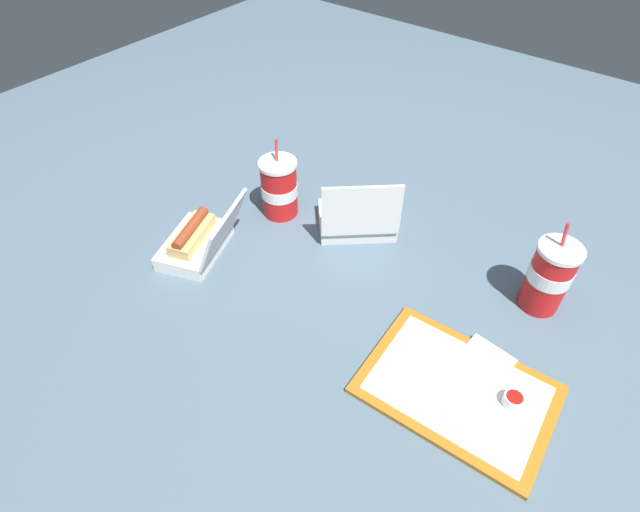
{
  "coord_description": "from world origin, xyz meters",
  "views": [
    {
      "loc": [
        -0.49,
        0.67,
        0.9
      ],
      "look_at": [
        0.05,
        -0.01,
        0.05
      ],
      "focal_mm": 28.0,
      "sensor_mm": 36.0,
      "label": 1
    }
  ],
  "objects_px": {
    "food_tray": "(457,389)",
    "ketchup_cup": "(513,400)",
    "plastic_fork": "(467,430)",
    "soda_cup_front": "(279,188)",
    "clamshell_hotdog_corner": "(197,241)",
    "soda_cup_back": "(549,276)",
    "clamshell_sandwich_center": "(357,215)"
  },
  "relations": [
    {
      "from": "food_tray",
      "to": "ketchup_cup",
      "type": "xyz_separation_m",
      "value": [
        -0.1,
        -0.03,
        0.02
      ]
    },
    {
      "from": "plastic_fork",
      "to": "soda_cup_front",
      "type": "xyz_separation_m",
      "value": [
        0.71,
        -0.28,
        0.07
      ]
    },
    {
      "from": "plastic_fork",
      "to": "clamshell_hotdog_corner",
      "type": "distance_m",
      "value": 0.77
    },
    {
      "from": "ketchup_cup",
      "to": "clamshell_hotdog_corner",
      "type": "xyz_separation_m",
      "value": [
        0.81,
        0.08,
        0.01
      ]
    },
    {
      "from": "soda_cup_front",
      "to": "soda_cup_back",
      "type": "xyz_separation_m",
      "value": [
        -0.7,
        -0.12,
        0.01
      ]
    },
    {
      "from": "food_tray",
      "to": "plastic_fork",
      "type": "relative_size",
      "value": 3.5
    },
    {
      "from": "food_tray",
      "to": "soda_cup_front",
      "type": "bearing_deg",
      "value": -17.74
    },
    {
      "from": "soda_cup_back",
      "to": "soda_cup_front",
      "type": "bearing_deg",
      "value": 9.49
    },
    {
      "from": "plastic_fork",
      "to": "soda_cup_back",
      "type": "bearing_deg",
      "value": -80.09
    },
    {
      "from": "plastic_fork",
      "to": "clamshell_sandwich_center",
      "type": "xyz_separation_m",
      "value": [
        0.5,
        -0.36,
        0.03
      ]
    },
    {
      "from": "food_tray",
      "to": "clamshell_hotdog_corner",
      "type": "xyz_separation_m",
      "value": [
        0.71,
        0.04,
        0.03
      ]
    },
    {
      "from": "clamshell_hotdog_corner",
      "to": "soda_cup_back",
      "type": "bearing_deg",
      "value": -153.87
    },
    {
      "from": "ketchup_cup",
      "to": "soda_cup_back",
      "type": "xyz_separation_m",
      "value": [
        0.06,
        -0.29,
        0.07
      ]
    },
    {
      "from": "food_tray",
      "to": "ketchup_cup",
      "type": "relative_size",
      "value": 9.62
    },
    {
      "from": "food_tray",
      "to": "clamshell_hotdog_corner",
      "type": "height_order",
      "value": "clamshell_hotdog_corner"
    },
    {
      "from": "food_tray",
      "to": "plastic_fork",
      "type": "distance_m",
      "value": 0.09
    },
    {
      "from": "ketchup_cup",
      "to": "clamshell_sandwich_center",
      "type": "relative_size",
      "value": 0.16
    },
    {
      "from": "soda_cup_back",
      "to": "clamshell_sandwich_center",
      "type": "bearing_deg",
      "value": 4.83
    },
    {
      "from": "ketchup_cup",
      "to": "soda_cup_front",
      "type": "relative_size",
      "value": 0.18
    },
    {
      "from": "clamshell_hotdog_corner",
      "to": "ketchup_cup",
      "type": "bearing_deg",
      "value": -174.56
    },
    {
      "from": "food_tray",
      "to": "plastic_fork",
      "type": "height_order",
      "value": "plastic_fork"
    },
    {
      "from": "plastic_fork",
      "to": "ketchup_cup",
      "type": "bearing_deg",
      "value": -104.57
    },
    {
      "from": "clamshell_hotdog_corner",
      "to": "soda_cup_back",
      "type": "distance_m",
      "value": 0.84
    },
    {
      "from": "clamshell_sandwich_center",
      "to": "soda_cup_front",
      "type": "distance_m",
      "value": 0.22
    },
    {
      "from": "clamshell_hotdog_corner",
      "to": "soda_cup_front",
      "type": "bearing_deg",
      "value": -102.72
    },
    {
      "from": "plastic_fork",
      "to": "clamshell_sandwich_center",
      "type": "bearing_deg",
      "value": -27.46
    },
    {
      "from": "soda_cup_front",
      "to": "clamshell_sandwich_center",
      "type": "bearing_deg",
      "value": -160.15
    },
    {
      "from": "plastic_fork",
      "to": "clamshell_hotdog_corner",
      "type": "xyz_separation_m",
      "value": [
        0.77,
        -0.03,
        0.02
      ]
    },
    {
      "from": "clamshell_hotdog_corner",
      "to": "soda_cup_front",
      "type": "distance_m",
      "value": 0.26
    },
    {
      "from": "food_tray",
      "to": "soda_cup_front",
      "type": "distance_m",
      "value": 0.69
    },
    {
      "from": "food_tray",
      "to": "ketchup_cup",
      "type": "distance_m",
      "value": 0.11
    },
    {
      "from": "soda_cup_front",
      "to": "food_tray",
      "type": "bearing_deg",
      "value": 162.26
    }
  ]
}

